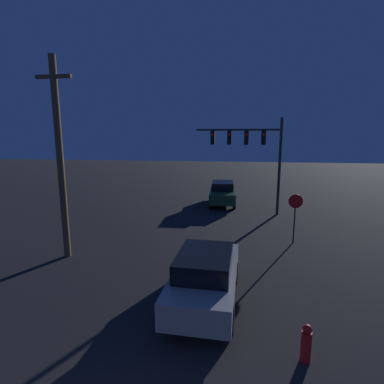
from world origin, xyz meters
name	(u,v)px	position (x,y,z in m)	size (l,w,h in m)	color
car_near	(205,276)	(1.26, 6.56, 0.89)	(2.06, 4.62, 1.71)	#99999E
car_far	(223,193)	(1.15, 20.60, 0.89)	(2.07, 4.62, 1.71)	#1E4728
traffic_signal_mast	(253,147)	(3.17, 17.97, 4.45)	(5.56, 0.30, 6.33)	#2D2D2D
stop_sign	(295,210)	(4.99, 12.48, 1.69)	(0.67, 0.07, 2.44)	#2D2D2D
utility_pole	(60,158)	(-5.07, 9.37, 4.29)	(1.49, 0.28, 8.30)	brown
fire_hydrant	(306,343)	(3.83, 4.38, 0.46)	(0.24, 0.24, 0.93)	red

